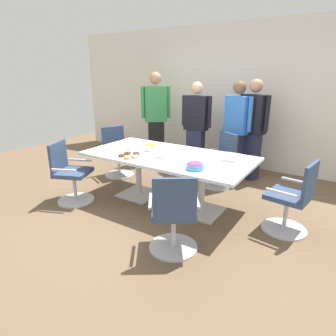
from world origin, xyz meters
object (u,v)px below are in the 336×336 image
(office_chair_3, at_px, (174,218))
(person_standing_2, at_px, (237,129))
(office_chair_1, at_px, (117,154))
(office_chair_4, at_px, (292,201))
(person_standing_1, at_px, (196,126))
(napkin_pile, at_px, (231,157))
(person_standing_0, at_px, (156,117))
(snack_bowl_chips_yellow, at_px, (151,147))
(office_chair_0, at_px, (220,163))
(snack_bowl_candy_mix, at_px, (195,165))
(donut_platter, at_px, (130,156))
(conference_table, at_px, (168,163))
(person_standing_3, at_px, (252,129))
(plate_stack, at_px, (163,156))
(office_chair_2, at_px, (70,176))

(office_chair_3, distance_m, person_standing_2, 2.70)
(office_chair_1, distance_m, office_chair_4, 3.21)
(office_chair_1, height_order, person_standing_1, person_standing_1)
(person_standing_1, distance_m, napkin_pile, 1.86)
(person_standing_0, xyz_separation_m, snack_bowl_chips_yellow, (0.98, -1.52, -0.19))
(office_chair_0, distance_m, snack_bowl_chips_yellow, 1.29)
(office_chair_1, bearing_deg, snack_bowl_candy_mix, 90.54)
(snack_bowl_candy_mix, relative_size, donut_platter, 0.68)
(office_chair_0, distance_m, person_standing_2, 0.76)
(conference_table, bearing_deg, napkin_pile, 14.89)
(office_chair_4, relative_size, snack_bowl_candy_mix, 4.09)
(conference_table, xyz_separation_m, office_chair_4, (1.69, 0.11, -0.22))
(office_chair_3, distance_m, person_standing_3, 2.77)
(office_chair_3, height_order, person_standing_3, person_standing_3)
(office_chair_4, bearing_deg, person_standing_3, 40.91)
(office_chair_4, distance_m, plate_stack, 1.74)
(office_chair_1, distance_m, snack_bowl_chips_yellow, 1.30)
(person_standing_0, height_order, snack_bowl_candy_mix, person_standing_0)
(person_standing_3, bearing_deg, office_chair_4, 142.12)
(office_chair_2, xyz_separation_m, snack_bowl_candy_mix, (1.89, 0.36, 0.39))
(office_chair_0, xyz_separation_m, person_standing_1, (-0.74, 0.53, 0.48))
(person_standing_2, height_order, donut_platter, person_standing_2)
(person_standing_3, relative_size, plate_stack, 9.00)
(office_chair_0, height_order, person_standing_3, person_standing_3)
(plate_stack, distance_m, napkin_pile, 0.93)
(person_standing_2, distance_m, donut_platter, 2.18)
(conference_table, distance_m, donut_platter, 0.56)
(donut_platter, bearing_deg, snack_bowl_candy_mix, 0.53)
(office_chair_1, xyz_separation_m, office_chair_3, (2.20, -1.54, 0.00))
(office_chair_3, height_order, donut_platter, office_chair_3)
(person_standing_1, height_order, snack_bowl_candy_mix, person_standing_1)
(person_standing_1, relative_size, person_standing_3, 0.97)
(office_chair_4, relative_size, person_standing_2, 0.52)
(office_chair_4, height_order, person_standing_0, person_standing_0)
(office_chair_1, height_order, donut_platter, office_chair_1)
(person_standing_1, relative_size, snack_bowl_chips_yellow, 8.19)
(office_chair_1, relative_size, plate_stack, 4.62)
(snack_bowl_candy_mix, bearing_deg, person_standing_2, 96.12)
(office_chair_1, height_order, person_standing_0, person_standing_0)
(person_standing_3, bearing_deg, donut_platter, 83.08)
(office_chair_1, height_order, person_standing_2, person_standing_2)
(snack_bowl_candy_mix, xyz_separation_m, snack_bowl_chips_yellow, (-0.97, 0.44, 0.01))
(office_chair_0, relative_size, person_standing_2, 0.52)
(conference_table, distance_m, office_chair_4, 1.71)
(office_chair_1, relative_size, person_standing_0, 0.48)
(office_chair_4, height_order, plate_stack, office_chair_4)
(snack_bowl_candy_mix, height_order, donut_platter, snack_bowl_candy_mix)
(person_standing_1, bearing_deg, person_standing_2, -179.99)
(office_chair_4, relative_size, napkin_pile, 4.61)
(conference_table, height_order, office_chair_3, office_chair_3)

